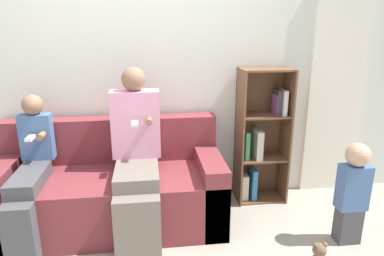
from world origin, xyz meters
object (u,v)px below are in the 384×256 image
at_px(bookshelf, 260,138).
at_px(adult_seated, 136,151).
at_px(child_seated, 29,173).
at_px(toddler_standing, 353,191).
at_px(couch, 112,190).

bearing_deg(bookshelf, adult_seated, -161.34).
distance_m(adult_seated, bookshelf, 1.25).
distance_m(child_seated, toddler_standing, 2.51).
distance_m(couch, toddler_standing, 1.97).
bearing_deg(adult_seated, toddler_standing, -14.11).
distance_m(couch, child_seated, 0.67).
distance_m(couch, bookshelf, 1.47).
bearing_deg(bookshelf, couch, -168.34).
relative_size(couch, toddler_standing, 2.28).
bearing_deg(child_seated, bookshelf, 12.70).
xyz_separation_m(couch, child_seated, (-0.59, -0.16, 0.27)).
distance_m(toddler_standing, bookshelf, 0.96).
xyz_separation_m(toddler_standing, bookshelf, (-0.48, 0.82, 0.18)).
relative_size(couch, bookshelf, 1.46).
distance_m(adult_seated, child_seated, 0.83).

